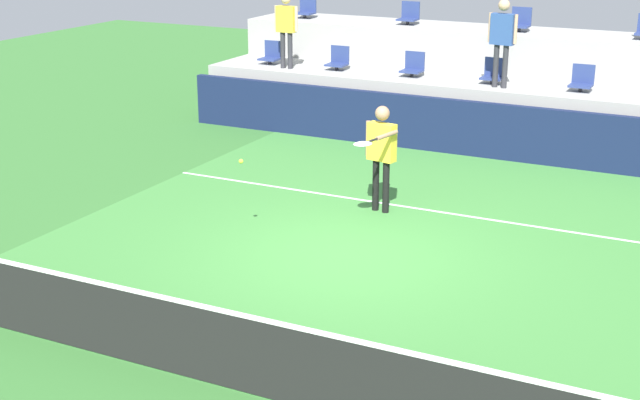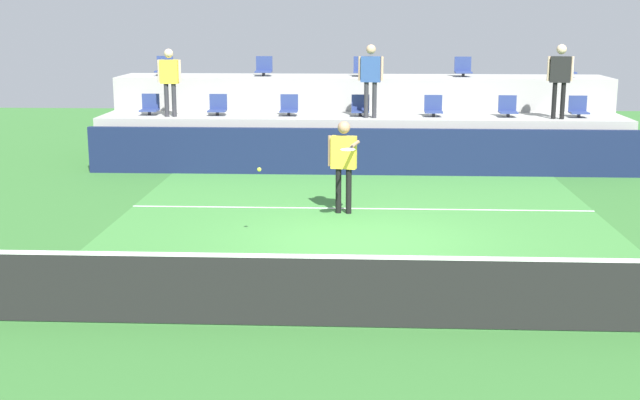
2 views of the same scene
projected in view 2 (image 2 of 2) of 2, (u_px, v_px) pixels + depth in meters
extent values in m
plane|color=#336B2D|center=(360.00, 241.00, 14.06)|extent=(40.00, 40.00, 0.00)
cube|color=#3D7F38|center=(361.00, 226.00, 15.03)|extent=(9.00, 10.00, 0.01)
cube|color=white|center=(361.00, 209.00, 16.40)|extent=(9.00, 0.06, 0.00)
cube|color=black|center=(360.00, 292.00, 10.06)|extent=(10.40, 0.01, 0.87)
cube|color=white|center=(361.00, 257.00, 9.97)|extent=(10.40, 0.02, 0.05)
cube|color=#141E42|center=(361.00, 152.00, 19.79)|extent=(13.00, 0.16, 1.10)
cube|color=#9E9E99|center=(361.00, 141.00, 21.05)|extent=(13.00, 1.80, 1.25)
cube|color=#9E9E99|center=(361.00, 115.00, 22.71)|extent=(13.00, 1.80, 2.10)
cylinder|color=#2D2D33|center=(149.00, 113.00, 21.01)|extent=(0.08, 0.08, 0.10)
cube|color=navy|center=(149.00, 110.00, 20.99)|extent=(0.44, 0.40, 0.04)
cube|color=navy|center=(151.00, 101.00, 21.12)|extent=(0.44, 0.04, 0.38)
cylinder|color=#2D2D33|center=(217.00, 113.00, 20.92)|extent=(0.08, 0.08, 0.10)
cube|color=navy|center=(217.00, 111.00, 20.91)|extent=(0.44, 0.40, 0.04)
cube|color=navy|center=(218.00, 102.00, 21.04)|extent=(0.44, 0.04, 0.38)
cylinder|color=#2D2D33|center=(289.00, 114.00, 20.84)|extent=(0.08, 0.08, 0.10)
cube|color=navy|center=(289.00, 111.00, 20.82)|extent=(0.44, 0.40, 0.04)
cube|color=navy|center=(289.00, 102.00, 20.96)|extent=(0.44, 0.04, 0.38)
cylinder|color=#2D2D33|center=(360.00, 114.00, 20.76)|extent=(0.08, 0.08, 0.10)
cube|color=navy|center=(360.00, 111.00, 20.74)|extent=(0.44, 0.40, 0.04)
cube|color=navy|center=(360.00, 102.00, 20.87)|extent=(0.44, 0.04, 0.38)
cylinder|color=#2D2D33|center=(433.00, 115.00, 20.67)|extent=(0.08, 0.08, 0.10)
cube|color=navy|center=(434.00, 112.00, 20.65)|extent=(0.44, 0.40, 0.04)
cube|color=navy|center=(433.00, 103.00, 20.78)|extent=(0.44, 0.04, 0.38)
cylinder|color=#2D2D33|center=(508.00, 115.00, 20.58)|extent=(0.08, 0.08, 0.10)
cube|color=navy|center=(508.00, 112.00, 20.57)|extent=(0.44, 0.40, 0.04)
cube|color=navy|center=(507.00, 103.00, 20.70)|extent=(0.44, 0.04, 0.38)
cylinder|color=#2D2D33|center=(579.00, 116.00, 20.50)|extent=(0.08, 0.08, 0.10)
cube|color=navy|center=(579.00, 113.00, 20.49)|extent=(0.44, 0.40, 0.04)
cube|color=navy|center=(578.00, 103.00, 20.62)|extent=(0.44, 0.04, 0.38)
cylinder|color=#2D2D33|center=(164.00, 74.00, 22.58)|extent=(0.08, 0.08, 0.10)
cube|color=navy|center=(164.00, 71.00, 22.56)|extent=(0.44, 0.40, 0.04)
cube|color=navy|center=(165.00, 63.00, 22.70)|extent=(0.44, 0.04, 0.38)
cylinder|color=#2D2D33|center=(264.00, 74.00, 22.45)|extent=(0.08, 0.08, 0.10)
cube|color=navy|center=(264.00, 72.00, 22.44)|extent=(0.44, 0.40, 0.04)
cube|color=navy|center=(264.00, 63.00, 22.57)|extent=(0.44, 0.04, 0.38)
cylinder|color=#2D2D33|center=(362.00, 75.00, 22.33)|extent=(0.08, 0.08, 0.10)
cube|color=navy|center=(362.00, 72.00, 22.31)|extent=(0.44, 0.40, 0.04)
cube|color=navy|center=(362.00, 64.00, 22.44)|extent=(0.44, 0.04, 0.38)
cylinder|color=#2D2D33|center=(463.00, 75.00, 22.20)|extent=(0.08, 0.08, 0.10)
cube|color=navy|center=(463.00, 72.00, 22.18)|extent=(0.44, 0.40, 0.04)
cube|color=navy|center=(463.00, 64.00, 22.31)|extent=(0.44, 0.04, 0.38)
cylinder|color=#2D2D33|center=(567.00, 75.00, 22.07)|extent=(0.08, 0.08, 0.10)
cube|color=navy|center=(567.00, 73.00, 22.05)|extent=(0.44, 0.40, 0.04)
cube|color=navy|center=(566.00, 64.00, 22.18)|extent=(0.44, 0.04, 0.38)
cylinder|color=black|center=(338.00, 191.00, 15.97)|extent=(0.13, 0.13, 0.87)
cylinder|color=black|center=(349.00, 191.00, 15.93)|extent=(0.13, 0.13, 0.87)
cube|color=yellow|center=(344.00, 152.00, 15.79)|extent=(0.50, 0.26, 0.62)
sphere|color=#A87A5B|center=(344.00, 127.00, 15.69)|extent=(0.28, 0.28, 0.24)
cylinder|color=#A87A5B|center=(330.00, 151.00, 15.85)|extent=(0.08, 0.08, 0.58)
cylinder|color=#A87A5B|center=(355.00, 144.00, 15.42)|extent=(0.17, 0.55, 0.07)
cylinder|color=black|center=(351.00, 147.00, 15.07)|extent=(0.08, 0.26, 0.04)
ellipsoid|color=silver|center=(348.00, 149.00, 14.80)|extent=(0.32, 0.36, 0.03)
cylinder|color=#2D2D33|center=(167.00, 100.00, 20.61)|extent=(0.11, 0.11, 0.81)
cylinder|color=#2D2D33|center=(174.00, 100.00, 20.60)|extent=(0.11, 0.11, 0.81)
cube|color=yellow|center=(169.00, 72.00, 20.46)|extent=(0.44, 0.19, 0.57)
sphere|color=beige|center=(169.00, 53.00, 20.36)|extent=(0.22, 0.22, 0.22)
cylinder|color=beige|center=(159.00, 71.00, 20.47)|extent=(0.07, 0.07, 0.54)
cylinder|color=beige|center=(180.00, 71.00, 20.44)|extent=(0.07, 0.07, 0.54)
cylinder|color=#2D2D33|center=(366.00, 100.00, 20.39)|extent=(0.12, 0.12, 0.87)
cylinder|color=#2D2D33|center=(374.00, 100.00, 20.35)|extent=(0.12, 0.12, 0.87)
cube|color=#2D4C8C|center=(371.00, 69.00, 20.21)|extent=(0.49, 0.24, 0.61)
sphere|color=tan|center=(371.00, 49.00, 20.11)|extent=(0.26, 0.26, 0.23)
cylinder|color=tan|center=(360.00, 68.00, 20.25)|extent=(0.08, 0.08, 0.58)
cylinder|color=tan|center=(382.00, 69.00, 20.16)|extent=(0.08, 0.08, 0.58)
cylinder|color=black|center=(554.00, 101.00, 20.17)|extent=(0.13, 0.13, 0.87)
cylinder|color=black|center=(563.00, 101.00, 20.13)|extent=(0.13, 0.13, 0.87)
cube|color=black|center=(560.00, 69.00, 19.99)|extent=(0.50, 0.26, 0.62)
sphere|color=beige|center=(562.00, 49.00, 19.89)|extent=(0.27, 0.27, 0.24)
cylinder|color=beige|center=(549.00, 69.00, 20.04)|extent=(0.08, 0.08, 0.58)
cylinder|color=beige|center=(572.00, 69.00, 19.93)|extent=(0.08, 0.08, 0.58)
sphere|color=#CCE033|center=(259.00, 170.00, 13.76)|extent=(0.07, 0.07, 0.07)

